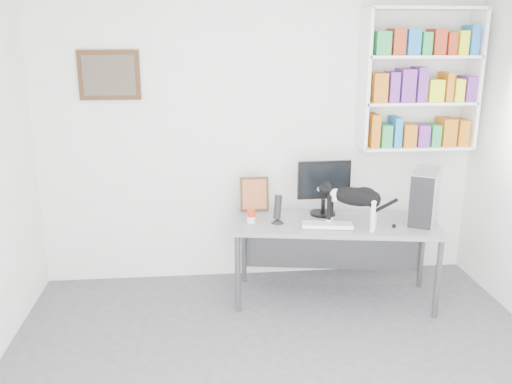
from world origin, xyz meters
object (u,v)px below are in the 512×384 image
bookshelf (420,80)px  monitor (324,187)px  leaning_print (254,193)px  cat (354,207)px  keyboard (327,225)px  pc_tower (425,196)px  soup_can (251,217)px  desk (334,260)px  speaker (278,209)px

bookshelf → monitor: size_ratio=2.52×
monitor → leaning_print: size_ratio=1.56×
leaning_print → cat: (0.75, -0.54, 0.02)m
bookshelf → keyboard: bearing=-147.8°
pc_tower → leaning_print: pc_tower is taller
bookshelf → pc_tower: 1.06m
keyboard → cat: (0.20, -0.04, 0.16)m
leaning_print → soup_can: (-0.06, -0.34, -0.10)m
monitor → cat: bearing=-67.1°
desk → speaker: bearing=-171.3°
monitor → pc_tower: 0.84m
bookshelf → cat: (-0.72, -0.62, -0.96)m
monitor → leaning_print: bearing=160.5°
monitor → speaker: size_ratio=1.95×
desk → monitor: 0.64m
monitor → pc_tower: (0.80, -0.26, -0.03)m
desk → soup_can: bearing=-173.6°
bookshelf → cat: size_ratio=2.14×
leaning_print → soup_can: 0.36m
desk → leaning_print: size_ratio=5.44×
monitor → keyboard: monitor is taller
desk → speaker: 0.69m
keyboard → speaker: size_ratio=1.64×
bookshelf → desk: 1.76m
monitor → keyboard: bearing=-98.1°
desk → leaning_print: leaning_print is taller
keyboard → pc_tower: 0.86m
cat → desk: bearing=148.0°
cat → leaning_print: bearing=171.9°
keyboard → soup_can: (-0.61, 0.16, 0.04)m
desk → soup_can: soup_can is taller
speaker → cat: cat is taller
monitor → cat: monitor is taller
desk → monitor: monitor is taller
monitor → soup_can: bearing=-168.7°
bookshelf → leaning_print: bookshelf is taller
desk → cat: cat is taller
bookshelf → pc_tower: size_ratio=2.81×
monitor → keyboard: 0.40m
keyboard → soup_can: size_ratio=3.84×
soup_can → cat: size_ratio=0.19×
bookshelf → monitor: bookshelf is taller
cat → speaker: bearing=-168.7°
monitor → keyboard: size_ratio=1.19×
speaker → leaning_print: size_ratio=0.80×
bookshelf → keyboard: bookshelf is taller
speaker → leaning_print: (-0.16, 0.37, 0.03)m
pc_tower → cat: 0.64m
monitor → pc_tower: monitor is taller
leaning_print → monitor: bearing=-16.6°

